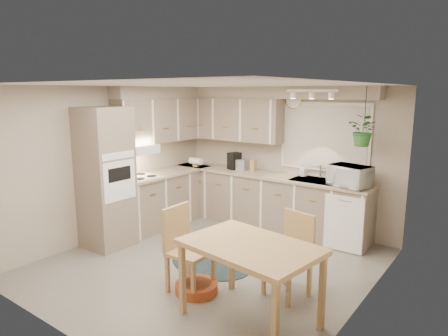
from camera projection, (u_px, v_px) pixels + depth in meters
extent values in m
plane|color=slate|center=(210.00, 264.00, 5.46)|extent=(4.20, 4.20, 0.00)
plane|color=silver|center=(208.00, 85.00, 5.01)|extent=(4.20, 4.20, 0.00)
cube|color=#B1A492|center=(285.00, 157.00, 6.89)|extent=(4.00, 0.04, 2.40)
cube|color=#B1A492|center=(63.00, 218.00, 3.57)|extent=(4.00, 0.04, 2.40)
cube|color=#B1A492|center=(112.00, 162.00, 6.40)|extent=(0.04, 4.20, 2.40)
cube|color=#B1A492|center=(362.00, 203.00, 4.07)|extent=(0.04, 4.20, 2.40)
cube|color=gray|center=(165.00, 199.00, 7.06)|extent=(0.60, 1.85, 0.90)
cube|color=gray|center=(265.00, 201.00, 6.91)|extent=(3.60, 0.60, 0.90)
cube|color=tan|center=(165.00, 173.00, 6.96)|extent=(0.64, 1.89, 0.04)
cube|color=tan|center=(265.00, 175.00, 6.82)|extent=(3.64, 0.64, 0.04)
cube|color=gray|center=(106.00, 178.00, 5.94)|extent=(0.65, 0.65, 2.10)
cube|color=white|center=(120.00, 181.00, 5.75)|extent=(0.02, 0.56, 0.58)
cube|color=gray|center=(163.00, 120.00, 6.97)|extent=(0.35, 2.00, 0.75)
cube|color=gray|center=(232.00, 119.00, 7.22)|extent=(2.00, 0.35, 0.75)
cube|color=#B1A492|center=(161.00, 93.00, 6.89)|extent=(0.30, 2.00, 0.20)
cube|color=#B1A492|center=(272.00, 93.00, 6.68)|extent=(3.60, 0.30, 0.20)
cube|color=white|center=(140.00, 177.00, 6.50)|extent=(0.52, 0.58, 0.02)
cube|color=white|center=(138.00, 149.00, 6.42)|extent=(0.40, 0.60, 0.14)
cube|color=silver|center=(324.00, 137.00, 6.38)|extent=(1.40, 0.02, 1.00)
cube|color=white|center=(324.00, 137.00, 6.39)|extent=(1.50, 0.02, 1.10)
cube|color=#9FA2A6|center=(315.00, 183.00, 6.30)|extent=(0.70, 0.48, 0.10)
cube|color=white|center=(343.00, 224.00, 5.80)|extent=(0.58, 0.02, 0.83)
cube|color=white|center=(312.00, 91.00, 5.84)|extent=(0.80, 0.04, 0.04)
cylinder|color=gold|center=(294.00, 100.00, 6.60)|extent=(0.30, 0.03, 0.30)
cube|color=tan|center=(250.00, 283.00, 4.02)|extent=(1.43, 1.05, 0.83)
cube|color=tan|center=(190.00, 250.00, 4.65)|extent=(0.49, 0.49, 1.00)
cube|color=tan|center=(287.00, 256.00, 4.53)|extent=(0.53, 0.53, 0.96)
ellipsoid|color=black|center=(211.00, 262.00, 5.50)|extent=(1.46, 1.22, 0.01)
cylinder|color=#A94E21|center=(197.00, 288.00, 4.67)|extent=(0.54, 0.54, 0.12)
imported|color=white|center=(350.00, 174.00, 5.84)|extent=(0.63, 0.45, 0.39)
imported|color=white|center=(303.00, 174.00, 6.56)|extent=(0.14, 0.22, 0.10)
imported|color=#2B6C2D|center=(364.00, 134.00, 5.63)|extent=(0.51, 0.54, 0.35)
cube|color=black|center=(234.00, 161.00, 7.17)|extent=(0.21, 0.24, 0.30)
cube|color=#9FA2A6|center=(240.00, 165.00, 7.14)|extent=(0.31, 0.18, 0.19)
cube|color=tan|center=(253.00, 165.00, 7.00)|extent=(0.10, 0.10, 0.20)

